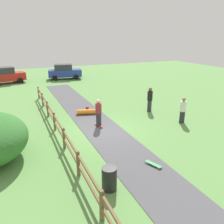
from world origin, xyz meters
The scene contains 11 objects.
ground_plane centered at (0.00, 0.00, 0.00)m, with size 60.00×60.00×0.00m, color #60934C.
asphalt_path centered at (0.00, 0.00, 0.01)m, with size 2.40×28.00×0.02m, color #515156.
wooden_fence centered at (-2.60, 0.00, 0.67)m, with size 0.12×18.12×1.10m.
trash_bin centered at (-1.80, -5.16, 0.45)m, with size 0.56×0.56×0.90m, color black.
skater_riding centered at (0.00, 0.65, 0.99)m, with size 0.42×0.82×1.75m.
skater_fallen centered at (0.11, 3.18, 0.20)m, with size 1.63×1.40×0.36m.
skateboard_loose centered at (0.58, -4.52, 0.09)m, with size 0.47×0.82×0.08m.
bystander_white centered at (5.19, -0.98, 0.94)m, with size 0.53×0.53×1.70m.
bystander_black centered at (4.54, 1.87, 1.02)m, with size 0.52×0.52×1.83m.
parked_car_blue centered at (1.75, 17.74, 0.96)m, with size 4.43×2.54×1.92m.
parked_car_red centered at (-5.29, 17.72, 0.96)m, with size 4.45×2.61×1.92m.
Camera 1 is at (-4.55, -11.54, 5.42)m, focal length 35.78 mm.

